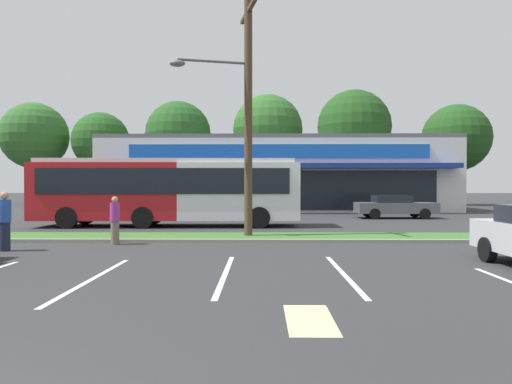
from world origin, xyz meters
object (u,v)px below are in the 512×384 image
utility_pole (244,108)px  pedestrian_near_bench (5,221)px  car_3 (226,205)px  city_bus (168,190)px  car_5 (395,206)px  pedestrian_by_pole (115,220)px

utility_pole → pedestrian_near_bench: utility_pole is taller
car_3 → pedestrian_near_bench: (-5.61, -13.91, 0.12)m
utility_pole → pedestrian_near_bench: 8.78m
utility_pole → city_bus: 7.11m
utility_pole → city_bus: size_ratio=0.71×
city_bus → pedestrian_near_bench: 9.02m
car_5 → pedestrian_near_bench: (-15.82, -13.97, 0.17)m
car_5 → pedestrian_near_bench: bearing=-138.5°
city_bus → pedestrian_by_pole: 6.90m
city_bus → pedestrian_by_pole: city_bus is taller
utility_pole → car_5: utility_pole is taller
car_5 → pedestrian_by_pole: size_ratio=2.92×
utility_pole → car_5: bearing=50.8°
pedestrian_by_pole → city_bus: bearing=-122.6°
car_5 → pedestrian_by_pole: pedestrian_by_pole is taller
pedestrian_by_pole → pedestrian_near_bench: bearing=-0.5°
pedestrian_near_bench → pedestrian_by_pole: pedestrian_near_bench is taller
pedestrian_near_bench → pedestrian_by_pole: bearing=-70.3°
utility_pole → pedestrian_near_bench: size_ratio=5.05×
utility_pole → city_bus: bearing=127.4°
car_3 → pedestrian_near_bench: bearing=-112.0°
car_5 → pedestrian_near_bench: 21.11m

